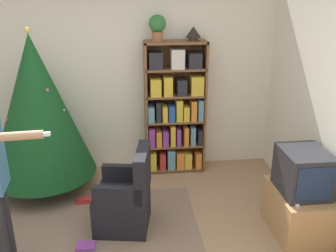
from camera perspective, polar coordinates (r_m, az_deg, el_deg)
wall_back at (r=5.20m, az=-6.98°, el=7.23°), size 8.00×0.10×2.60m
area_rug at (r=4.15m, az=-14.51°, el=-16.98°), size 2.70×2.00×0.01m
bookshelf at (r=5.12m, az=1.10°, el=2.35°), size 0.82×0.31×1.82m
tv_stand at (r=4.30m, az=19.09°, el=-12.17°), size 0.52×0.75×0.49m
television at (r=4.07m, az=19.88°, el=-6.55°), size 0.45×0.53×0.46m
game_remote at (r=3.93m, az=18.82°, el=-11.01°), size 0.04×0.12×0.02m
christmas_tree at (r=4.83m, az=-19.28°, el=2.69°), size 1.31×1.31×2.06m
armchair at (r=4.14m, az=-6.41°, el=-11.16°), size 0.65×0.64×0.92m
potted_plant at (r=4.87m, az=-1.63°, el=15.01°), size 0.22×0.22×0.33m
table_lamp at (r=4.94m, az=3.89°, el=14.01°), size 0.20×0.20×0.18m
book_pile_near_tree at (r=4.79m, az=-12.57°, el=-10.96°), size 0.22×0.14×0.06m
book_pile_by_chair at (r=4.04m, az=-12.36°, el=-17.57°), size 0.20×0.15×0.06m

